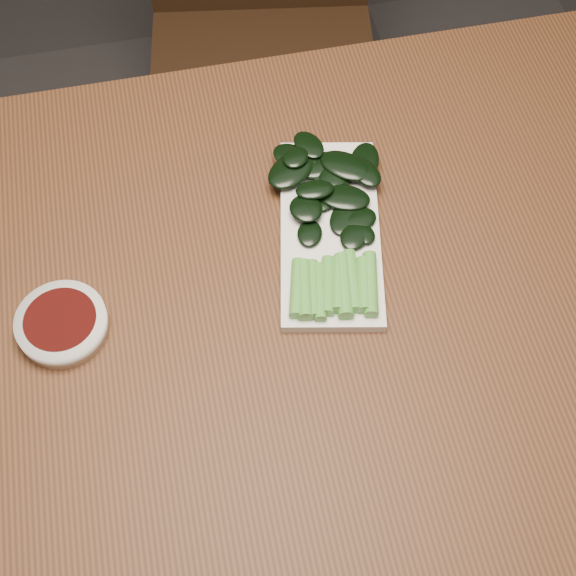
{
  "coord_description": "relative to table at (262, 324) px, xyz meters",
  "views": [
    {
      "loc": [
        -0.07,
        -0.48,
        1.6
      ],
      "look_at": [
        0.03,
        -0.0,
        0.76
      ],
      "focal_mm": 50.0,
      "sensor_mm": 36.0,
      "label": 1
    }
  ],
  "objects": [
    {
      "name": "ground",
      "position": [
        0.0,
        0.0,
        -0.68
      ],
      "size": [
        6.0,
        6.0,
        0.0
      ],
      "primitive_type": "plane",
      "color": "#2C2929",
      "rests_on": "ground"
    },
    {
      "name": "table",
      "position": [
        0.0,
        0.0,
        0.0
      ],
      "size": [
        1.4,
        0.8,
        0.75
      ],
      "color": "#4A2915",
      "rests_on": "ground"
    },
    {
      "name": "chair_far",
      "position": [
        0.14,
        0.74,
        -0.19
      ],
      "size": [
        0.52,
        0.52,
        0.89
      ],
      "rotation": [
        0.0,
        0.0,
        -0.16
      ],
      "color": "black",
      "rests_on": "ground"
    },
    {
      "name": "sauce_bowl",
      "position": [
        -0.24,
        0.0,
        0.09
      ],
      "size": [
        0.11,
        0.11,
        0.03
      ],
      "color": "silver",
      "rests_on": "table"
    },
    {
      "name": "serving_plate",
      "position": [
        0.1,
        0.07,
        0.08
      ],
      "size": [
        0.18,
        0.3,
        0.01
      ],
      "rotation": [
        0.0,
        0.0,
        -0.2
      ],
      "color": "silver",
      "rests_on": "table"
    },
    {
      "name": "gai_lan",
      "position": [
        0.11,
        0.08,
        0.09
      ],
      "size": [
        0.18,
        0.29,
        0.02
      ],
      "color": "#4FA137",
      "rests_on": "serving_plate"
    }
  ]
}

